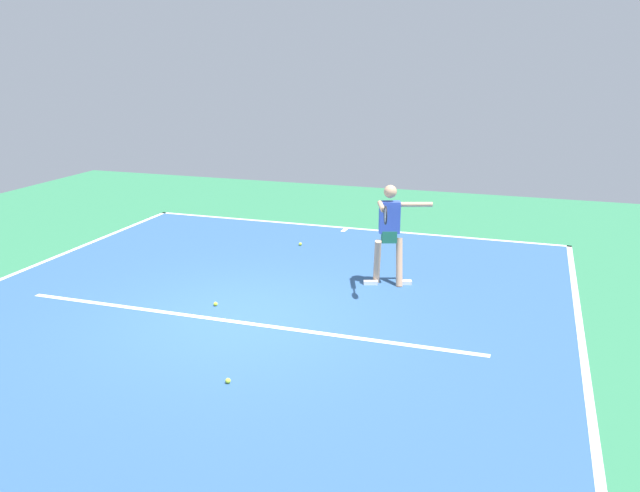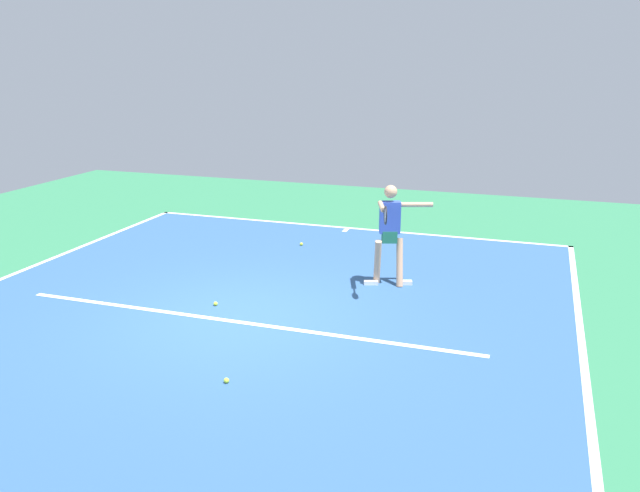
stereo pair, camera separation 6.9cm
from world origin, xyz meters
The scene contains 10 objects.
ground_plane centered at (0.00, 0.00, 0.00)m, with size 20.96×20.96×0.00m, color #2D754C.
court_surface centered at (0.00, 0.00, 0.00)m, with size 9.61×11.33×0.00m, color #2D5484.
court_line_baseline_near centered at (0.00, -5.62, 0.00)m, with size 9.61×0.10×0.01m, color white.
court_line_sideline_left centered at (-4.75, 0.00, 0.00)m, with size 0.10×11.33×0.01m, color white.
court_line_service centered at (0.00, 0.17, 0.00)m, with size 7.21×0.10×0.01m, color white.
court_line_centre_mark centered at (0.00, -5.42, 0.00)m, with size 0.10×0.30×0.01m, color white.
tennis_player centered at (-1.74, -2.12, 0.99)m, with size 1.08×1.30×1.74m.
tennis_ball_centre_court centered at (-0.69, 1.90, 0.03)m, with size 0.07×0.07×0.07m, color #C6E53D.
tennis_ball_near_player centered at (0.51, -3.92, 0.03)m, with size 0.07×0.07×0.07m, color #CCE033.
tennis_ball_by_sideline centered at (0.60, -0.31, 0.03)m, with size 0.07×0.07×0.07m, color #CCE033.
Camera 2 is at (-4.00, 8.16, 3.73)m, focal length 36.56 mm.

